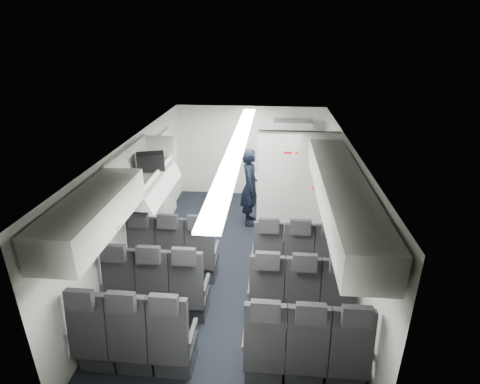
% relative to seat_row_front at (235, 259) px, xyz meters
% --- Properties ---
extents(cabin_shell, '(3.41, 6.01, 2.16)m').
position_rel_seat_row_front_xyz_m(cabin_shell, '(0.00, 0.53, 0.72)').
color(cabin_shell, black).
rests_on(cabin_shell, ground).
extents(seat_row_front, '(3.33, 0.56, 1.24)m').
position_rel_seat_row_front_xyz_m(seat_row_front, '(0.00, 0.00, 0.00)').
color(seat_row_front, '#252428').
rests_on(seat_row_front, cabin_shell).
extents(seat_row_mid, '(3.33, 0.56, 1.24)m').
position_rel_seat_row_front_xyz_m(seat_row_mid, '(0.00, -0.90, 0.00)').
color(seat_row_mid, '#252428').
rests_on(seat_row_mid, cabin_shell).
extents(seat_row_rear, '(3.33, 0.56, 1.24)m').
position_rel_seat_row_front_xyz_m(seat_row_rear, '(0.00, -1.80, 0.00)').
color(seat_row_rear, '#252428').
rests_on(seat_row_rear, cabin_shell).
extents(overhead_bin_left_rear, '(0.53, 1.80, 0.40)m').
position_rel_seat_row_front_xyz_m(overhead_bin_left_rear, '(-1.40, -1.47, 1.46)').
color(overhead_bin_left_rear, silver).
rests_on(overhead_bin_left_rear, cabin_shell).
extents(overhead_bin_left_front_open, '(0.64, 1.70, 0.72)m').
position_rel_seat_row_front_xyz_m(overhead_bin_left_front_open, '(-1.44, 0.28, 1.33)').
color(overhead_bin_left_front_open, '#9E9E93').
rests_on(overhead_bin_left_front_open, cabin_shell).
extents(overhead_bin_right_rear, '(0.53, 1.80, 0.40)m').
position_rel_seat_row_front_xyz_m(overhead_bin_right_rear, '(1.40, -1.47, 1.46)').
color(overhead_bin_right_rear, silver).
rests_on(overhead_bin_right_rear, cabin_shell).
extents(overhead_bin_right_front, '(0.53, 1.70, 0.40)m').
position_rel_seat_row_front_xyz_m(overhead_bin_right_front, '(1.40, 0.28, 1.46)').
color(overhead_bin_right_front, silver).
rests_on(overhead_bin_right_front, cabin_shell).
extents(bulkhead_partition, '(1.40, 0.15, 2.13)m').
position_rel_seat_row_front_xyz_m(bulkhead_partition, '(0.98, 1.33, 0.67)').
color(bulkhead_partition, silver).
rests_on(bulkhead_partition, cabin_shell).
extents(galley_unit, '(0.85, 0.52, 1.90)m').
position_rel_seat_row_front_xyz_m(galley_unit, '(0.95, 3.25, 0.55)').
color(galley_unit, '#939399').
rests_on(galley_unit, cabin_shell).
extents(boarding_door, '(0.12, 1.27, 1.86)m').
position_rel_seat_row_front_xyz_m(boarding_door, '(-1.64, 2.09, 0.55)').
color(boarding_door, silver).
rests_on(boarding_door, cabin_shell).
extents(flight_attendant, '(0.40, 0.59, 1.61)m').
position_rel_seat_row_front_xyz_m(flight_attendant, '(0.11, 2.01, 0.40)').
color(flight_attendant, black).
rests_on(flight_attendant, ground).
extents(carry_on_bag, '(0.49, 0.41, 0.25)m').
position_rel_seat_row_front_xyz_m(carry_on_bag, '(-1.36, 0.46, 1.42)').
color(carry_on_bag, black).
rests_on(carry_on_bag, overhead_bin_left_front_open).
extents(papers, '(0.18, 0.07, 0.13)m').
position_rel_seat_row_front_xyz_m(papers, '(0.30, 1.96, 0.68)').
color(papers, white).
rests_on(papers, flight_attendant).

